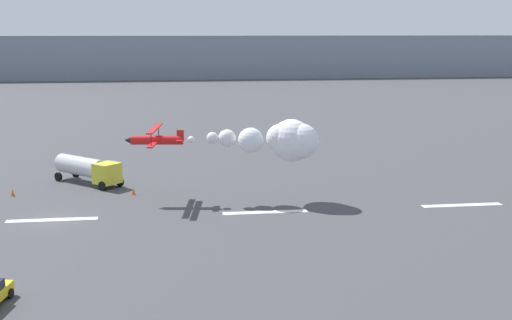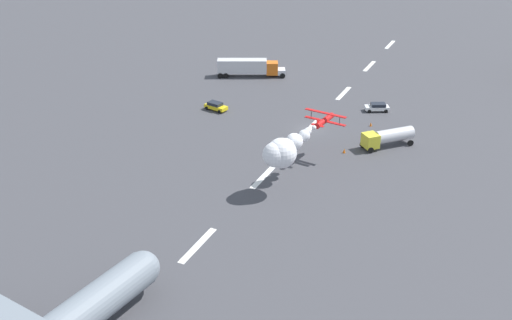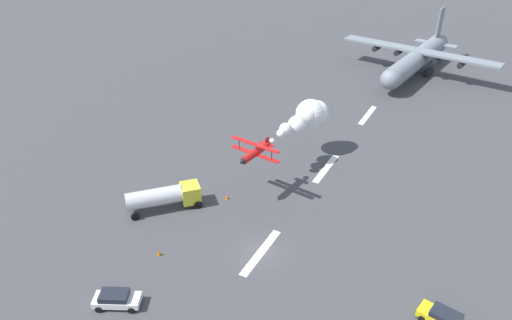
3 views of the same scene
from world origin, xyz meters
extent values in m
plane|color=#424247|center=(0.00, 0.00, 0.00)|extent=(440.00, 440.00, 0.00)
cube|color=white|center=(0.00, 0.00, 0.01)|extent=(8.00, 0.90, 0.01)
cube|color=white|center=(19.29, 0.00, 0.01)|extent=(8.00, 0.90, 0.01)
cube|color=white|center=(38.58, 0.00, 0.01)|extent=(8.00, 0.90, 0.01)
cylinder|color=gray|center=(62.03, -2.66, 3.11)|extent=(27.61, 7.45, 3.83)
sphere|color=gray|center=(48.48, -0.83, 3.11)|extent=(3.64, 3.64, 3.64)
cube|color=gray|center=(62.03, -2.66, 4.84)|extent=(7.34, 31.32, 0.40)
cylinder|color=black|center=(62.78, 5.89, 3.94)|extent=(2.53, 1.41, 1.10)
cylinder|color=black|center=(62.15, 1.26, 3.94)|extent=(2.53, 1.41, 1.10)
cylinder|color=black|center=(61.11, -6.46, 3.94)|extent=(2.53, 1.41, 1.10)
cylinder|color=black|center=(60.48, -11.10, 3.94)|extent=(2.53, 1.41, 1.10)
cube|color=gray|center=(73.41, -4.19, 8.03)|extent=(2.81, 0.67, 6.00)
cube|color=gray|center=(73.41, -4.19, 3.41)|extent=(3.19, 9.19, 0.24)
cube|color=black|center=(62.70, -5.18, 0.60)|extent=(3.31, 1.42, 1.20)
cube|color=black|center=(63.34, -0.40, 0.60)|extent=(3.31, 1.42, 1.20)
cylinder|color=red|center=(9.37, 5.63, 6.10)|extent=(5.15, 1.55, 0.91)
cube|color=red|center=(9.17, 5.65, 5.95)|extent=(1.46, 6.82, 0.12)
cube|color=red|center=(9.17, 5.65, 7.24)|extent=(1.46, 6.82, 0.12)
cylinder|color=black|center=(8.87, 3.29, 6.60)|extent=(0.08, 0.08, 1.30)
cylinder|color=black|center=(9.48, 8.01, 6.60)|extent=(0.08, 0.08, 1.30)
cube|color=red|center=(11.64, 5.33, 6.55)|extent=(0.71, 0.19, 1.10)
cube|color=red|center=(11.64, 5.33, 6.15)|extent=(0.85, 2.06, 0.08)
cone|color=black|center=(6.51, 6.00, 6.10)|extent=(0.79, 0.85, 0.77)
sphere|color=white|center=(12.67, 5.13, 6.14)|extent=(0.70, 0.70, 0.70)
sphere|color=white|center=(14.75, 4.89, 6.32)|extent=(1.14, 1.14, 1.14)
sphere|color=white|center=(16.20, 4.92, 6.26)|extent=(1.73, 1.73, 1.73)
sphere|color=white|center=(18.44, 4.28, 6.09)|extent=(2.49, 2.49, 2.49)
sphere|color=white|center=(21.36, 4.05, 6.30)|extent=(2.81, 2.81, 2.81)
sphere|color=white|center=(23.29, 3.45, 6.06)|extent=(3.46, 3.46, 3.46)
sphere|color=white|center=(22.44, 4.02, 6.05)|extent=(4.18, 4.18, 4.18)
cube|color=yellow|center=(3.79, 11.65, 1.60)|extent=(3.25, 3.26, 2.20)
cylinder|color=silver|center=(0.63, 14.67, 1.85)|extent=(6.19, 6.04, 2.10)
cylinder|color=black|center=(5.06, 12.10, 0.50)|extent=(0.94, 0.92, 1.00)
cylinder|color=black|center=(-0.34, 17.25, 0.50)|extent=(0.94, 0.92, 1.00)
cylinder|color=black|center=(3.40, 10.37, 0.50)|extent=(0.94, 0.92, 1.00)
cylinder|color=black|center=(-1.99, 15.51, 0.50)|extent=(0.94, 0.92, 1.00)
cube|color=yellow|center=(-0.69, -18.72, 0.65)|extent=(2.60, 4.58, 0.65)
cube|color=#1E232D|center=(-0.72, -18.91, 1.25)|extent=(2.12, 2.86, 0.55)
cylinder|color=black|center=(-1.28, -17.06, 0.32)|extent=(0.34, 0.67, 0.64)
cylinder|color=black|center=(0.49, -17.41, 0.32)|extent=(0.34, 0.67, 0.64)
cube|color=white|center=(-12.80, 8.42, 0.65)|extent=(3.54, 4.69, 0.65)
cube|color=#1E232D|center=(-12.88, 8.60, 1.25)|extent=(2.64, 3.07, 0.55)
cylinder|color=black|center=(-11.32, 7.45, 0.32)|extent=(0.48, 0.67, 0.64)
cylinder|color=black|center=(-12.66, 10.18, 0.32)|extent=(0.48, 0.67, 0.64)
cylinder|color=black|center=(-12.93, 6.65, 0.32)|extent=(0.48, 0.67, 0.64)
cylinder|color=black|center=(-14.28, 9.38, 0.32)|extent=(0.48, 0.67, 0.64)
cone|color=orange|center=(-5.52, 9.28, 0.38)|extent=(0.44, 0.44, 0.75)
cone|color=orange|center=(6.70, 8.30, 0.38)|extent=(0.44, 0.44, 0.75)
camera|label=1|loc=(10.99, -57.27, 16.61)|focal=45.18mm
camera|label=2|loc=(89.74, 31.56, 41.53)|focal=41.97mm
camera|label=3|loc=(-34.35, -17.87, 34.64)|focal=33.48mm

